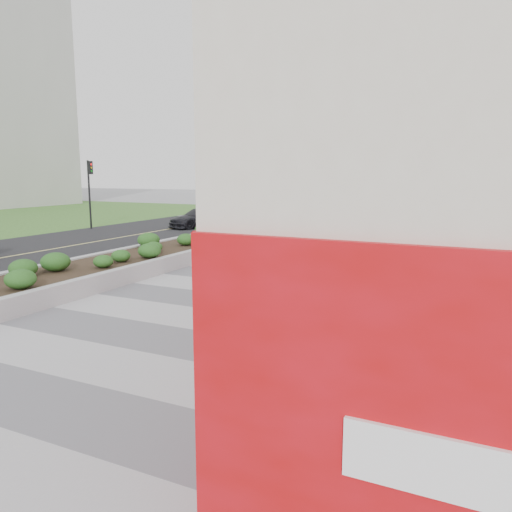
# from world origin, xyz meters

# --- Properties ---
(ground) EXTENTS (160.00, 160.00, 0.00)m
(ground) POSITION_xyz_m (0.00, 0.00, 0.00)
(ground) COLOR gray
(ground) RESTS_ON ground
(walkway) EXTENTS (8.00, 36.00, 0.01)m
(walkway) POSITION_xyz_m (0.00, 3.00, 0.01)
(walkway) COLOR #A8A8AD
(walkway) RESTS_ON ground
(planter) EXTENTS (3.00, 18.00, 0.90)m
(planter) POSITION_xyz_m (-5.50, 7.00, 0.42)
(planter) COLOR #9E9EA0
(planter) RESTS_ON ground
(traffic_signal_near) EXTENTS (0.33, 0.28, 4.20)m
(traffic_signal_near) POSITION_xyz_m (-7.23, 17.50, 2.76)
(traffic_signal_near) COLOR black
(traffic_signal_near) RESTS_ON ground
(traffic_signal_far) EXTENTS (0.33, 0.28, 4.20)m
(traffic_signal_far) POSITION_xyz_m (-16.43, 17.00, 2.76)
(traffic_signal_far) COLOR black
(traffic_signal_far) RESTS_ON ground
(distant_bldg_north_l) EXTENTS (16.00, 12.00, 20.00)m
(distant_bldg_north_l) POSITION_xyz_m (-5.00, 55.00, 10.00)
(distant_bldg_north_l) COLOR #ADAAA3
(distant_bldg_north_l) RESTS_ON ground
(manhole_cover) EXTENTS (0.44, 0.44, 0.01)m
(manhole_cover) POSITION_xyz_m (0.50, 3.00, 0.00)
(manhole_cover) COLOR #595654
(manhole_cover) RESTS_ON ground
(skateboarder) EXTENTS (0.43, 0.75, 1.29)m
(skateboarder) POSITION_xyz_m (0.20, 6.57, 0.66)
(skateboarder) COLOR beige
(skateboarder) RESTS_ON ground
(car_dark) EXTENTS (3.17, 4.54, 1.22)m
(car_dark) POSITION_xyz_m (-10.82, 20.62, 0.61)
(car_dark) COLOR black
(car_dark) RESTS_ON ground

